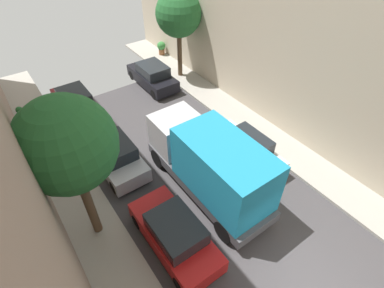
% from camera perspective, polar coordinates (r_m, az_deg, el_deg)
% --- Properties ---
extents(ground, '(32.00, 32.00, 0.00)m').
position_cam_1_polar(ground, '(12.15, 20.22, -24.34)').
color(ground, '#423F42').
extents(sidewalk_right, '(2.00, 44.00, 0.15)m').
position_cam_1_polar(sidewalk_right, '(15.10, 32.21, -11.50)').
color(sidewalk_right, '#A8A399').
rests_on(sidewalk_right, ground).
extents(parked_car_left_2, '(1.78, 4.20, 1.57)m').
position_cam_1_polar(parked_car_left_2, '(11.63, -3.34, -17.03)').
color(parked_car_left_2, red).
rests_on(parked_car_left_2, ground).
extents(parked_car_left_3, '(1.78, 4.20, 1.57)m').
position_cam_1_polar(parked_car_left_3, '(14.83, -14.68, -2.04)').
color(parked_car_left_3, silver).
rests_on(parked_car_left_3, ground).
extents(parked_car_left_4, '(1.78, 4.20, 1.57)m').
position_cam_1_polar(parked_car_left_4, '(19.17, -21.54, 7.38)').
color(parked_car_left_4, maroon).
rests_on(parked_car_left_4, ground).
extents(parked_car_right_2, '(1.78, 4.20, 1.57)m').
position_cam_1_polar(parked_car_right_2, '(14.85, 10.16, -1.05)').
color(parked_car_right_2, white).
rests_on(parked_car_right_2, ground).
extents(parked_car_right_3, '(1.78, 4.20, 1.57)m').
position_cam_1_polar(parked_car_right_3, '(20.85, -7.63, 12.90)').
color(parked_car_right_3, black).
rests_on(parked_car_right_3, ground).
extents(delivery_truck, '(2.26, 6.60, 3.38)m').
position_cam_1_polar(delivery_truck, '(12.43, 3.56, -3.88)').
color(delivery_truck, '#4C4C51').
rests_on(delivery_truck, ground).
extents(street_tree_0, '(3.15, 3.15, 6.14)m').
position_cam_1_polar(street_tree_0, '(9.69, -23.03, -0.29)').
color(street_tree_0, brown).
rests_on(street_tree_0, sidewalk_left).
extents(street_tree_1, '(2.94, 2.94, 5.74)m').
position_cam_1_polar(street_tree_1, '(20.37, -2.62, 23.77)').
color(street_tree_1, brown).
rests_on(street_tree_1, sidewalk_right).
extents(potted_plant_1, '(0.66, 0.66, 1.04)m').
position_cam_1_polar(potted_plant_1, '(24.95, -5.94, 18.10)').
color(potted_plant_1, brown).
rests_on(potted_plant_1, sidewalk_right).
extents(potted_plant_2, '(0.38, 0.38, 0.73)m').
position_cam_1_polar(potted_plant_2, '(20.13, -30.26, 5.36)').
color(potted_plant_2, brown).
rests_on(potted_plant_2, sidewalk_left).
extents(potted_plant_3, '(0.52, 0.52, 0.76)m').
position_cam_1_polar(potted_plant_3, '(17.65, -28.49, 1.02)').
color(potted_plant_3, slate).
rests_on(potted_plant_3, sidewalk_left).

